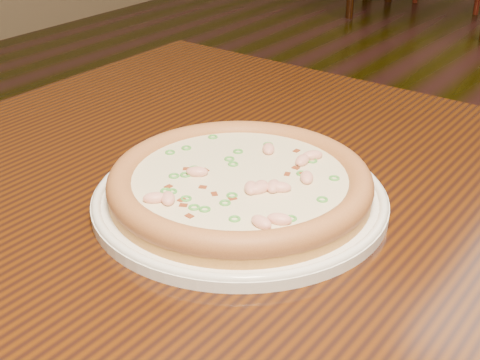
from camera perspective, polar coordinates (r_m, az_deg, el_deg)
The scene contains 3 objects.
hero_table at distance 0.77m, azimuth 9.54°, elevation -9.57°, with size 1.20×0.80×0.75m.
plate at distance 0.73m, azimuth -0.00°, elevation -1.48°, with size 0.32×0.32×0.02m.
pizza at distance 0.72m, azimuth 0.01°, elevation -0.22°, with size 0.29×0.29×0.03m.
Camera 1 is at (-0.02, -1.26, 1.11)m, focal length 50.00 mm.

